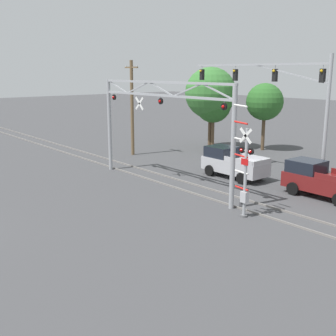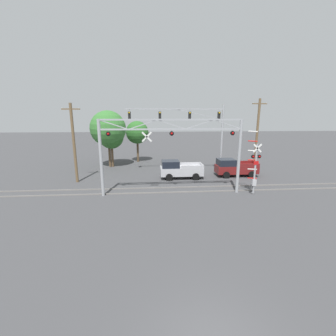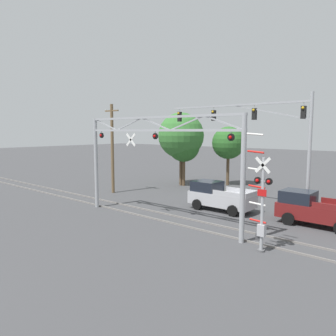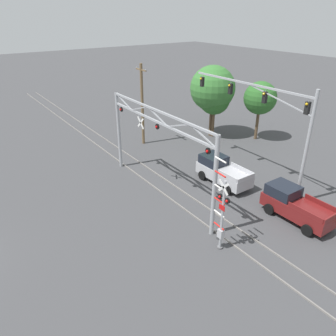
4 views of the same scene
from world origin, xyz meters
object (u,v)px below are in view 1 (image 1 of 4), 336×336
at_px(pickup_truck_lead, 232,163).
at_px(pickup_truck_following, 321,180).
at_px(crossing_signal_mast, 244,174).
at_px(utility_pole_left, 132,107).
at_px(crossing_gantry, 161,117).
at_px(traffic_signal_span, 287,93).
at_px(background_tree_beyond_span, 213,105).
at_px(background_tree_far_left_verge, 211,93).
at_px(background_tree_far_right_verge, 265,102).

height_order(pickup_truck_lead, pickup_truck_following, same).
relative_size(crossing_signal_mast, pickup_truck_following, 1.19).
xyz_separation_m(pickup_truck_lead, utility_pole_left, (-11.06, -0.67, 3.22)).
distance_m(crossing_gantry, crossing_signal_mast, 7.68).
relative_size(crossing_gantry, pickup_truck_following, 2.60).
distance_m(traffic_signal_span, background_tree_beyond_span, 11.95).
bearing_deg(background_tree_far_left_verge, crossing_signal_mast, -40.17).
height_order(utility_pole_left, background_tree_far_left_verge, utility_pole_left).
xyz_separation_m(pickup_truck_following, background_tree_far_right_verge, (-11.70, 9.59, 3.47)).
bearing_deg(utility_pole_left, crossing_gantry, -25.37).
height_order(crossing_signal_mast, utility_pole_left, utility_pole_left).
height_order(background_tree_far_left_verge, background_tree_far_right_verge, background_tree_far_left_verge).
height_order(pickup_truck_lead, utility_pole_left, utility_pole_left).
bearing_deg(background_tree_beyond_span, pickup_truck_lead, -38.40).
bearing_deg(background_tree_far_left_verge, crossing_gantry, -58.06).
xyz_separation_m(crossing_signal_mast, background_tree_far_left_verge, (-14.80, 12.49, 3.03)).
distance_m(utility_pole_left, background_tree_far_left_verge, 7.77).
bearing_deg(background_tree_beyond_span, crossing_gantry, -59.35).
distance_m(pickup_truck_lead, background_tree_far_left_verge, 11.88).
bearing_deg(crossing_gantry, background_tree_far_left_verge, 121.94).
height_order(crossing_signal_mast, pickup_truck_lead, crossing_signal_mast).
xyz_separation_m(crossing_signal_mast, utility_pole_left, (-17.02, 5.12, 2.00)).
xyz_separation_m(traffic_signal_span, pickup_truck_following, (4.04, -1.88, -4.82)).
bearing_deg(utility_pole_left, pickup_truck_following, 3.68).
bearing_deg(crossing_gantry, background_tree_beyond_span, 120.65).
relative_size(crossing_signal_mast, traffic_signal_span, 0.49).
distance_m(background_tree_beyond_span, background_tree_far_right_verge, 4.72).
height_order(pickup_truck_following, background_tree_far_left_verge, background_tree_far_left_verge).
distance_m(crossing_gantry, pickup_truck_following, 10.35).
xyz_separation_m(crossing_signal_mast, background_tree_beyond_span, (-14.44, 12.52, 1.95)).
bearing_deg(background_tree_beyond_span, pickup_truck_following, -22.65).
bearing_deg(traffic_signal_span, pickup_truck_lead, -136.85).
bearing_deg(crossing_signal_mast, pickup_truck_following, 84.62).
xyz_separation_m(crossing_signal_mast, pickup_truck_following, (0.59, 6.25, -1.22)).
height_order(crossing_gantry, utility_pole_left, utility_pole_left).
distance_m(crossing_gantry, background_tree_far_right_verge, 15.77).
xyz_separation_m(pickup_truck_lead, pickup_truck_following, (6.54, 0.46, 0.00)).
bearing_deg(utility_pole_left, traffic_signal_span, 12.53).
height_order(traffic_signal_span, pickup_truck_lead, traffic_signal_span).
bearing_deg(background_tree_far_right_verge, background_tree_far_left_verge, -137.71).
distance_m(traffic_signal_span, background_tree_far_left_verge, 12.17).
distance_m(crossing_gantry, background_tree_far_left_verge, 14.12).
height_order(crossing_gantry, background_tree_far_right_verge, crossing_gantry).
bearing_deg(pickup_truck_lead, background_tree_beyond_span, 141.60).
xyz_separation_m(crossing_gantry, crossing_signal_mast, (7.34, -0.53, -2.19)).
height_order(pickup_truck_lead, background_tree_beyond_span, background_tree_beyond_span).
bearing_deg(crossing_signal_mast, crossing_gantry, 175.87).
distance_m(crossing_gantry, background_tree_beyond_span, 13.94).
bearing_deg(background_tree_beyond_span, background_tree_far_left_verge, -175.23).
bearing_deg(crossing_signal_mast, background_tree_far_left_verge, 139.83).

